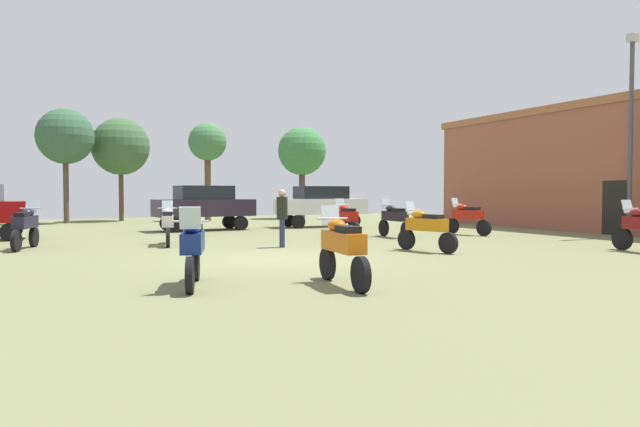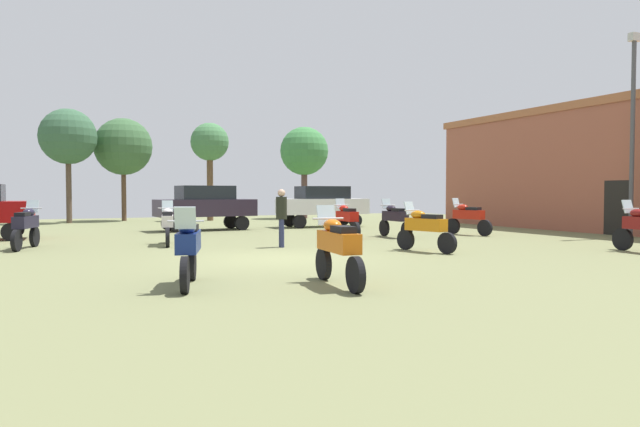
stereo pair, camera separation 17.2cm
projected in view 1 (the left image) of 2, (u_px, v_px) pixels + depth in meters
ground_plane at (280, 259)px, 14.76m from camera, size 44.00×52.00×0.02m
motorcycle_1 at (346, 219)px, 21.46m from camera, size 0.62×2.27×1.47m
motorcycle_2 at (342, 246)px, 10.47m from camera, size 0.62×2.25×1.47m
motorcycle_5 at (467, 217)px, 22.94m from camera, size 0.75×2.16×1.47m
motorcycle_6 at (193, 247)px, 10.34m from camera, size 0.82×2.07×1.47m
motorcycle_7 at (426, 227)px, 16.49m from camera, size 0.77×2.10×1.44m
motorcycle_8 at (394, 218)px, 21.65m from camera, size 0.62×2.28×1.47m
motorcycle_11 at (168, 223)px, 18.50m from camera, size 0.71×2.19×1.44m
motorcycle_12 at (26, 225)px, 17.14m from camera, size 0.81×2.09×1.47m
car_2 at (321, 203)px, 28.17m from camera, size 4.38×1.99×2.00m
car_4 at (204, 204)px, 25.56m from camera, size 4.42×2.11×2.00m
person_2 at (282, 213)px, 17.77m from camera, size 0.40×0.40×1.81m
tree_1 at (65, 137)px, 31.24m from camera, size 3.04×3.04×6.28m
tree_3 at (207, 144)px, 34.18m from camera, size 2.26×2.26×5.85m
tree_4 at (302, 152)px, 37.10m from camera, size 3.12×3.12×5.94m
tree_5 at (121, 147)px, 33.78m from camera, size 3.36×3.36×6.08m
lamp_post at (631, 126)px, 21.46m from camera, size 0.44×0.24×7.62m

